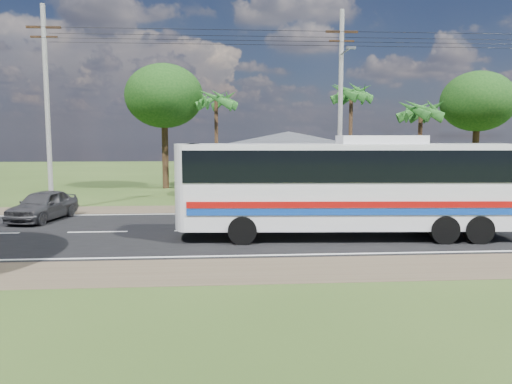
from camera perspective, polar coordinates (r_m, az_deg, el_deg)
ground at (r=22.07m, az=5.79°, el=-4.28°), size 120.00×120.00×0.00m
road at (r=22.07m, az=5.79°, el=-4.26°), size 120.00×16.00×0.03m
house at (r=34.72m, az=3.74°, el=4.03°), size 12.40×10.00×5.00m
waiting_shed at (r=34.28m, az=25.18°, el=3.55°), size 5.20×4.48×3.35m
concrete_barrier at (r=31.46m, az=25.97°, el=-0.87°), size 7.00×0.30×0.90m
utility_poles at (r=28.63m, az=8.98°, el=9.71°), size 32.80×2.22×11.00m
palm_near at (r=35.02m, az=18.33°, el=8.76°), size 2.80×2.80×6.70m
palm_mid at (r=38.26m, az=10.84°, el=10.92°), size 2.80×2.80×8.20m
palm_far at (r=37.45m, az=-4.59°, el=10.37°), size 2.80×2.80×7.70m
tree_behind_house at (r=39.69m, az=-10.46°, el=10.70°), size 6.00×6.00×9.61m
tree_behind_shed at (r=42.36m, az=24.00°, el=9.39°), size 5.60×5.60×9.02m
coach_bus at (r=20.29m, az=10.95°, el=1.39°), size 13.38×3.59×4.11m
motorcycle at (r=30.29m, az=13.54°, el=-0.63°), size 1.78×0.71×0.92m
small_car at (r=26.31m, az=-23.18°, el=-1.40°), size 2.66×4.64×1.49m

